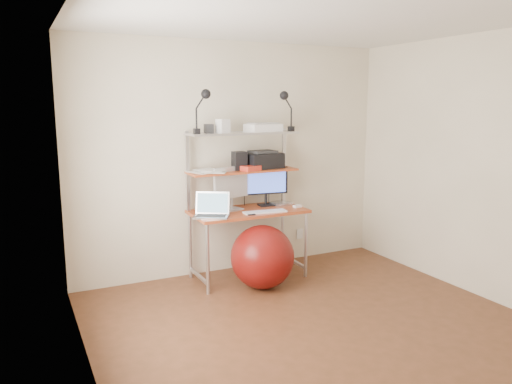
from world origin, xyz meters
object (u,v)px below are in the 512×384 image
monitor_black (266,183)px  printer (263,160)px  monitor_silver (231,185)px  exercise_ball (262,257)px  laptop (212,211)px

monitor_black → printer: 0.26m
monitor_silver → monitor_black: bearing=-11.2°
monitor_black → monitor_silver: bearing=-166.5°
monitor_silver → exercise_ball: 0.82m
monitor_silver → exercise_ball: bearing=-87.8°
laptop → exercise_ball: (0.44, -0.24, -0.47)m
monitor_silver → printer: size_ratio=1.12×
printer → exercise_ball: printer is taller
monitor_black → exercise_ball: size_ratio=0.77×
monitor_black → exercise_ball: bearing=-112.7°
monitor_silver → laptop: (-0.29, -0.19, -0.21)m
laptop → monitor_black: bearing=48.5°
monitor_black → laptop: size_ratio=1.15×
monitor_silver → exercise_ball: size_ratio=0.76×
laptop → exercise_ball: bearing=1.9°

